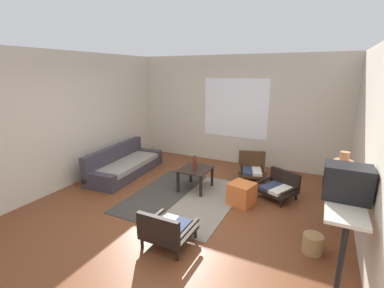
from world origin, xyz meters
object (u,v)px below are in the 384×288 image
(armchair_striped_foreground, at_px, (166,230))
(wicker_basket, at_px, (312,244))
(couch, at_px, (124,165))
(clay_vase, at_px, (343,166))
(ottoman_orange, at_px, (242,194))
(crt_television, at_px, (347,182))
(glass_bottle, at_px, (195,164))
(coffee_table, at_px, (195,173))
(console_shelf, at_px, (342,195))
(armchair_by_window, at_px, (252,168))
(armchair_corner, at_px, (279,186))

(armchair_striped_foreground, relative_size, wicker_basket, 2.46)
(couch, relative_size, clay_vase, 6.19)
(ottoman_orange, distance_m, crt_television, 2.00)
(armchair_striped_foreground, bearing_deg, glass_bottle, 103.52)
(armchair_striped_foreground, relative_size, glass_bottle, 2.11)
(coffee_table, bearing_deg, armchair_striped_foreground, -76.40)
(ottoman_orange, height_order, clay_vase, clay_vase)
(coffee_table, relative_size, crt_television, 1.30)
(glass_bottle, bearing_deg, wicker_basket, -25.17)
(armchair_striped_foreground, xyz_separation_m, wicker_basket, (1.78, 0.73, -0.12))
(ottoman_orange, distance_m, clay_vase, 1.70)
(console_shelf, bearing_deg, glass_bottle, 161.28)
(ottoman_orange, bearing_deg, coffee_table, 168.87)
(crt_television, relative_size, wicker_basket, 1.93)
(armchair_by_window, distance_m, clay_vase, 2.32)
(crt_television, bearing_deg, coffee_table, 154.00)
(couch, bearing_deg, armchair_corner, 5.46)
(clay_vase, distance_m, wicker_basket, 1.18)
(armchair_corner, xyz_separation_m, clay_vase, (0.93, -0.75, 0.79))
(coffee_table, xyz_separation_m, wicker_basket, (2.23, -1.11, -0.23))
(couch, bearing_deg, wicker_basket, -15.83)
(armchair_corner, bearing_deg, ottoman_orange, -133.84)
(armchair_striped_foreground, xyz_separation_m, glass_bottle, (-0.42, 1.77, 0.31))
(armchair_by_window, relative_size, clay_vase, 2.15)
(coffee_table, bearing_deg, console_shelf, -20.02)
(armchair_striped_foreground, distance_m, glass_bottle, 1.84)
(armchair_by_window, xyz_separation_m, armchair_striped_foreground, (-0.42, -2.92, 0.00))
(crt_television, relative_size, glass_bottle, 1.65)
(wicker_basket, bearing_deg, glass_bottle, 154.83)
(console_shelf, distance_m, wicker_basket, 0.74)
(armchair_striped_foreground, bearing_deg, armchair_by_window, 81.84)
(armchair_striped_foreground, xyz_separation_m, armchair_corner, (1.12, 2.21, -0.03))
(couch, height_order, ottoman_orange, couch)
(glass_bottle, bearing_deg, console_shelf, -18.72)
(couch, relative_size, armchair_by_window, 2.88)
(crt_television, height_order, clay_vase, crt_television)
(ottoman_orange, xyz_separation_m, clay_vase, (1.48, -0.18, 0.81))
(ottoman_orange, bearing_deg, couch, 175.07)
(armchair_by_window, distance_m, console_shelf, 2.63)
(armchair_by_window, distance_m, wicker_basket, 2.59)
(couch, xyz_separation_m, armchair_corner, (3.41, 0.33, 0.02))
(clay_vase, height_order, wicker_basket, clay_vase)
(armchair_by_window, bearing_deg, coffee_table, -128.45)
(armchair_corner, bearing_deg, clay_vase, -38.79)
(console_shelf, xyz_separation_m, crt_television, (-0.00, -0.31, 0.29))
(crt_television, xyz_separation_m, clay_vase, (0.00, 0.84, -0.07))
(armchair_corner, relative_size, crt_television, 1.64)
(glass_bottle, bearing_deg, coffee_table, 105.63)
(armchair_by_window, xyz_separation_m, ottoman_orange, (0.15, -1.29, -0.05))
(coffee_table, height_order, armchair_striped_foreground, armchair_striped_foreground)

